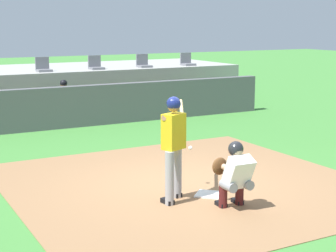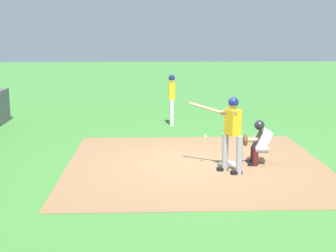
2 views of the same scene
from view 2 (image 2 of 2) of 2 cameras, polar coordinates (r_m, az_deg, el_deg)
The scene contains 6 objects.
ground_plane at distance 12.29m, azimuth 3.27°, elevation -4.55°, with size 80.00×80.00×0.00m, color #428438.
dirt_infield at distance 12.29m, azimuth 3.27°, elevation -4.53°, with size 6.40×6.40×0.01m, color #936B47.
home_plate at distance 12.39m, azimuth 6.97°, elevation -4.38°, with size 0.44×0.44×0.02m, color white.
batter_at_plate at distance 11.49m, azimuth 7.39°, elevation -0.42°, with size 0.95×1.19×1.80m.
catcher_crouched at distance 12.39m, azimuth 10.47°, elevation -1.70°, with size 0.49×1.71×1.13m.
on_deck_batter at distance 17.18m, azimuth 0.44°, elevation 3.45°, with size 0.58×0.23×1.79m.
Camera 2 is at (-11.78, 1.15, 3.32)m, focal length 52.49 mm.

